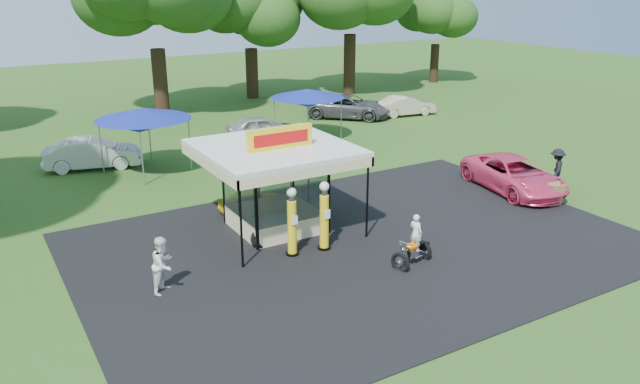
{
  "coord_description": "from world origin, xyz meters",
  "views": [
    {
      "loc": [
        -12.08,
        -15.37,
        9.46
      ],
      "look_at": [
        -0.58,
        4.0,
        1.57
      ],
      "focal_mm": 35.0,
      "sensor_mm": 36.0,
      "label": 1
    }
  ],
  "objects_px": {
    "gas_pump_left": "(292,223)",
    "spectator_east_a": "(556,168)",
    "bg_car_c": "(262,128)",
    "bg_car_d": "(349,106)",
    "gas_station_kiosk": "(275,186)",
    "motorcycle": "(414,244)",
    "gas_pump_right": "(324,218)",
    "bg_car_a": "(92,153)",
    "pink_sedan": "(514,175)",
    "a_frame_sign": "(556,195)",
    "tent_east": "(308,94)",
    "spectator_west": "(163,265)",
    "bg_car_e": "(406,106)",
    "tent_west": "(143,114)",
    "kiosk_car": "(252,200)"
  },
  "relations": [
    {
      "from": "pink_sedan",
      "to": "bg_car_a",
      "type": "height_order",
      "value": "bg_car_a"
    },
    {
      "from": "bg_car_c",
      "to": "bg_car_e",
      "type": "height_order",
      "value": "bg_car_c"
    },
    {
      "from": "gas_pump_left",
      "to": "bg_car_a",
      "type": "xyz_separation_m",
      "value": [
        -3.8,
        14.51,
        -0.43
      ]
    },
    {
      "from": "gas_pump_left",
      "to": "kiosk_car",
      "type": "xyz_separation_m",
      "value": [
        0.61,
        4.71,
        -0.74
      ]
    },
    {
      "from": "gas_pump_right",
      "to": "spectator_east_a",
      "type": "relative_size",
      "value": 1.38
    },
    {
      "from": "bg_car_e",
      "to": "gas_pump_right",
      "type": "bearing_deg",
      "value": 143.46
    },
    {
      "from": "bg_car_a",
      "to": "bg_car_e",
      "type": "bearing_deg",
      "value": -70.39
    },
    {
      "from": "bg_car_a",
      "to": "tent_east",
      "type": "xyz_separation_m",
      "value": [
        12.47,
        -0.4,
        1.97
      ]
    },
    {
      "from": "spectator_west",
      "to": "spectator_east_a",
      "type": "distance_m",
      "value": 18.82
    },
    {
      "from": "gas_pump_right",
      "to": "kiosk_car",
      "type": "xyz_separation_m",
      "value": [
        -0.62,
        4.86,
        -0.76
      ]
    },
    {
      "from": "spectator_east_a",
      "to": "bg_car_c",
      "type": "height_order",
      "value": "spectator_east_a"
    },
    {
      "from": "bg_car_c",
      "to": "tent_west",
      "type": "height_order",
      "value": "tent_west"
    },
    {
      "from": "bg_car_a",
      "to": "pink_sedan",
      "type": "bearing_deg",
      "value": -115.87
    },
    {
      "from": "gas_station_kiosk",
      "to": "spectator_east_a",
      "type": "xyz_separation_m",
      "value": [
        13.49,
        -2.2,
        -0.85
      ]
    },
    {
      "from": "tent_east",
      "to": "bg_car_a",
      "type": "bearing_deg",
      "value": 178.18
    },
    {
      "from": "bg_car_d",
      "to": "gas_station_kiosk",
      "type": "bearing_deg",
      "value": -177.04
    },
    {
      "from": "a_frame_sign",
      "to": "bg_car_c",
      "type": "relative_size",
      "value": 0.24
    },
    {
      "from": "pink_sedan",
      "to": "a_frame_sign",
      "type": "bearing_deg",
      "value": -80.8
    },
    {
      "from": "a_frame_sign",
      "to": "bg_car_a",
      "type": "distance_m",
      "value": 22.48
    },
    {
      "from": "bg_car_e",
      "to": "tent_east",
      "type": "bearing_deg",
      "value": 112.69
    },
    {
      "from": "bg_car_c",
      "to": "bg_car_a",
      "type": "bearing_deg",
      "value": 107.79
    },
    {
      "from": "bg_car_d",
      "to": "bg_car_c",
      "type": "bearing_deg",
      "value": 151.26
    },
    {
      "from": "gas_pump_left",
      "to": "spectator_east_a",
      "type": "bearing_deg",
      "value": 1.25
    },
    {
      "from": "gas_pump_right",
      "to": "spectator_east_a",
      "type": "height_order",
      "value": "gas_pump_right"
    },
    {
      "from": "tent_west",
      "to": "bg_car_a",
      "type": "bearing_deg",
      "value": 138.15
    },
    {
      "from": "kiosk_car",
      "to": "bg_car_a",
      "type": "relative_size",
      "value": 0.59
    },
    {
      "from": "gas_pump_left",
      "to": "tent_west",
      "type": "height_order",
      "value": "tent_west"
    },
    {
      "from": "motorcycle",
      "to": "tent_east",
      "type": "distance_m",
      "value": 17.8
    },
    {
      "from": "bg_car_a",
      "to": "tent_east",
      "type": "relative_size",
      "value": 1.1
    },
    {
      "from": "gas_pump_right",
      "to": "bg_car_e",
      "type": "relative_size",
      "value": 0.61
    },
    {
      "from": "pink_sedan",
      "to": "spectator_west",
      "type": "relative_size",
      "value": 3.0
    },
    {
      "from": "tent_west",
      "to": "tent_east",
      "type": "relative_size",
      "value": 1.07
    },
    {
      "from": "bg_car_c",
      "to": "tent_east",
      "type": "distance_m",
      "value": 3.45
    },
    {
      "from": "gas_pump_left",
      "to": "pink_sedan",
      "type": "bearing_deg",
      "value": 4.66
    },
    {
      "from": "gas_station_kiosk",
      "to": "motorcycle",
      "type": "height_order",
      "value": "gas_station_kiosk"
    },
    {
      "from": "gas_station_kiosk",
      "to": "bg_car_d",
      "type": "xyz_separation_m",
      "value": [
        13.43,
        15.31,
        -0.99
      ]
    },
    {
      "from": "bg_car_d",
      "to": "tent_east",
      "type": "relative_size",
      "value": 1.31
    },
    {
      "from": "a_frame_sign",
      "to": "bg_car_c",
      "type": "height_order",
      "value": "bg_car_c"
    },
    {
      "from": "bg_car_d",
      "to": "bg_car_a",
      "type": "bearing_deg",
      "value": 144.69
    },
    {
      "from": "spectator_west",
      "to": "tent_east",
      "type": "bearing_deg",
      "value": 3.78
    },
    {
      "from": "gas_station_kiosk",
      "to": "spectator_west",
      "type": "xyz_separation_m",
      "value": [
        -5.32,
        -2.8,
        -0.86
      ]
    },
    {
      "from": "gas_station_kiosk",
      "to": "tent_east",
      "type": "relative_size",
      "value": 1.24
    },
    {
      "from": "a_frame_sign",
      "to": "tent_east",
      "type": "height_order",
      "value": "tent_east"
    },
    {
      "from": "pink_sedan",
      "to": "bg_car_c",
      "type": "bearing_deg",
      "value": 122.04
    },
    {
      "from": "bg_car_a",
      "to": "tent_west",
      "type": "height_order",
      "value": "tent_west"
    },
    {
      "from": "pink_sedan",
      "to": "bg_car_d",
      "type": "distance_m",
      "value": 16.94
    },
    {
      "from": "gas_pump_right",
      "to": "motorcycle",
      "type": "bearing_deg",
      "value": -51.55
    },
    {
      "from": "gas_station_kiosk",
      "to": "motorcycle",
      "type": "distance_m",
      "value": 5.96
    },
    {
      "from": "gas_station_kiosk",
      "to": "bg_car_c",
      "type": "height_order",
      "value": "gas_station_kiosk"
    },
    {
      "from": "motorcycle",
      "to": "bg_car_c",
      "type": "xyz_separation_m",
      "value": [
        2.93,
        18.13,
        -0.0
      ]
    }
  ]
}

